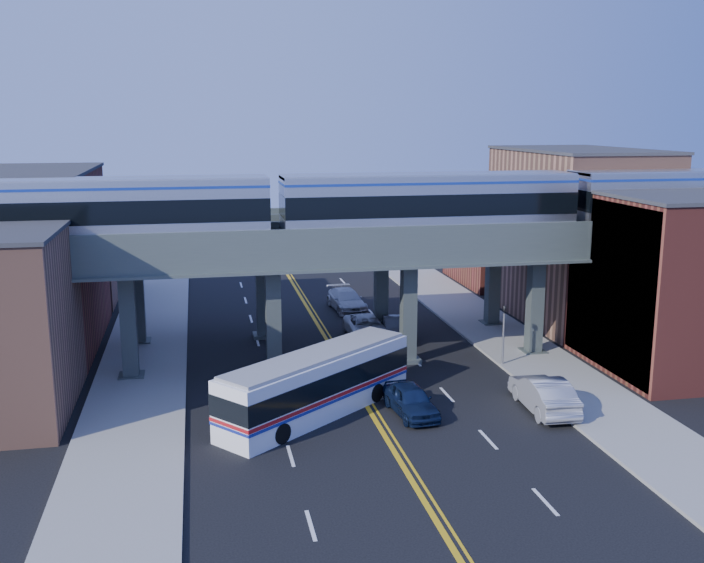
{
  "coord_description": "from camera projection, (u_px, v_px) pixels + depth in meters",
  "views": [
    {
      "loc": [
        -8.07,
        -35.43,
        14.3
      ],
      "look_at": [
        0.16,
        5.84,
        5.49
      ],
      "focal_mm": 40.0,
      "sensor_mm": 36.0,
      "label": 1
    }
  ],
  "objects": [
    {
      "name": "sidewalk_east",
      "position": [
        512.0,
        344.0,
        50.27
      ],
      "size": [
        5.0,
        70.0,
        0.16
      ],
      "primitive_type": "cube",
      "color": "gray",
      "rests_on": "ground"
    },
    {
      "name": "stop_sign",
      "position": [
        365.0,
        362.0,
        41.06
      ],
      "size": [
        0.76,
        0.09,
        2.63
      ],
      "color": "slate",
      "rests_on": "ground"
    },
    {
      "name": "elevated_viaduct_near",
      "position": [
        342.0,
        257.0,
        44.84
      ],
      "size": [
        52.0,
        3.6,
        7.4
      ],
      "color": "#3D4743",
      "rests_on": "ground"
    },
    {
      "name": "building_west_b",
      "position": [
        29.0,
        261.0,
        49.18
      ],
      "size": [
        8.0,
        14.0,
        11.0
      ],
      "primitive_type": "cube",
      "color": "brown",
      "rests_on": "ground"
    },
    {
      "name": "building_east_b",
      "position": [
        575.0,
        236.0,
        56.16
      ],
      "size": [
        8.0,
        14.0,
        12.0
      ],
      "primitive_type": "cube",
      "color": "#99654F",
      "rests_on": "ground"
    },
    {
      "name": "transit_bus",
      "position": [
        317.0,
        385.0,
        38.28
      ],
      "size": [
        10.54,
        9.26,
        2.97
      ],
      "rotation": [
        0.0,
        0.0,
        0.68
      ],
      "color": "white",
      "rests_on": "ground"
    },
    {
      "name": "car_lane_b",
      "position": [
        396.0,
        328.0,
        51.49
      ],
      "size": [
        2.13,
        4.61,
        1.46
      ],
      "primitive_type": "imported",
      "rotation": [
        0.0,
        0.0,
        -0.13
      ],
      "color": "#343437",
      "rests_on": "ground"
    },
    {
      "name": "car_lane_c",
      "position": [
        366.0,
        327.0,
        51.84
      ],
      "size": [
        2.44,
        5.2,
        1.44
      ],
      "primitive_type": "imported",
      "rotation": [
        0.0,
        0.0,
        -0.01
      ],
      "color": "silver",
      "rests_on": "ground"
    },
    {
      "name": "car_lane_d",
      "position": [
        347.0,
        300.0,
        59.25
      ],
      "size": [
        2.59,
        5.52,
        1.56
      ],
      "primitive_type": "imported",
      "rotation": [
        0.0,
        0.0,
        0.08
      ],
      "color": "#B2B3B7",
      "rests_on": "ground"
    },
    {
      "name": "car_lane_a",
      "position": [
        411.0,
        400.0,
        38.41
      ],
      "size": [
        2.19,
        4.53,
        1.49
      ],
      "primitive_type": "imported",
      "rotation": [
        0.0,
        0.0,
        0.1
      ],
      "color": "#0F1B39",
      "rests_on": "ground"
    },
    {
      "name": "building_east_a",
      "position": [
        672.0,
        284.0,
        44.84
      ],
      "size": [
        8.0,
        10.0,
        10.0
      ],
      "primitive_type": "cube",
      "color": "brown",
      "rests_on": "ground"
    },
    {
      "name": "sidewalk_west",
      "position": [
        143.0,
        366.0,
        45.87
      ],
      "size": [
        5.0,
        70.0,
        0.16
      ],
      "primitive_type": "cube",
      "color": "gray",
      "rests_on": "ground"
    },
    {
      "name": "elevated_viaduct_far",
      "position": [
        322.0,
        239.0,
        51.56
      ],
      "size": [
        52.0,
        3.6,
        7.4
      ],
      "color": "#3D4743",
      "rests_on": "ground"
    },
    {
      "name": "transit_train",
      "position": [
        428.0,
        203.0,
        45.2
      ],
      "size": [
        52.46,
        3.29,
        3.85
      ],
      "color": "black",
      "rests_on": "elevated_viaduct_near"
    },
    {
      "name": "building_west_c",
      "position": [
        64.0,
        251.0,
        61.96
      ],
      "size": [
        8.0,
        10.0,
        8.0
      ],
      "primitive_type": "cube",
      "color": "#99654F",
      "rests_on": "ground"
    },
    {
      "name": "ground",
      "position": [
        372.0,
        415.0,
        38.49
      ],
      "size": [
        120.0,
        120.0,
        0.0
      ],
      "primitive_type": "plane",
      "color": "black",
      "rests_on": "ground"
    },
    {
      "name": "building_east_c",
      "position": [
        505.0,
        231.0,
        68.94
      ],
      "size": [
        8.0,
        10.0,
        9.0
      ],
      "primitive_type": "cube",
      "color": "brown",
      "rests_on": "ground"
    },
    {
      "name": "traffic_signal",
      "position": [
        504.0,
        328.0,
        45.54
      ],
      "size": [
        0.15,
        0.18,
        4.1
      ],
      "color": "slate",
      "rests_on": "ground"
    },
    {
      "name": "mural_panel",
      "position": [
        608.0,
        291.0,
        44.14
      ],
      "size": [
        0.1,
        9.5,
        9.5
      ],
      "primitive_type": "cube",
      "color": "teal",
      "rests_on": "ground"
    },
    {
      "name": "car_parked_curb",
      "position": [
        543.0,
        393.0,
        38.91
      ],
      "size": [
        2.11,
        5.4,
        1.75
      ],
      "primitive_type": "imported",
      "rotation": [
        0.0,
        0.0,
        3.09
      ],
      "color": "#9E9DA2",
      "rests_on": "ground"
    }
  ]
}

